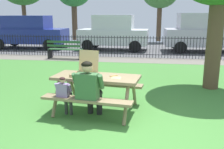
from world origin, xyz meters
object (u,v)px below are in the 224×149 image
object	(u,v)px
picnic_table_foreground	(96,84)
parked_car_center	(208,32)
pizza_box_open	(85,71)
child_at_table	(64,93)
parked_car_far_left	(29,31)
parked_car_left	(114,32)
pizza_slice_on_table	(116,77)
adult_at_table	(89,88)
park_bench_left	(65,50)

from	to	relation	value
picnic_table_foreground	parked_car_center	distance (m)	10.42
pizza_box_open	parked_car_center	xyz separation A→B (m)	(4.47, 9.47, 0.23)
picnic_table_foreground	child_at_table	xyz separation A→B (m)	(-0.55, -0.47, -0.08)
parked_car_far_left	parked_car_left	bearing A→B (deg)	0.00
pizza_slice_on_table	parked_car_center	distance (m)	10.30
adult_at_table	park_bench_left	distance (m)	7.22
pizza_slice_on_table	child_at_table	xyz separation A→B (m)	(-0.97, -0.41, -0.26)
picnic_table_foreground	parked_car_far_left	distance (m)	11.31
pizza_slice_on_table	child_at_table	size ratio (longest dim) A/B	0.35
child_at_table	parked_car_center	bearing A→B (deg)	64.43
adult_at_table	parked_car_far_left	size ratio (longest dim) A/B	0.27
pizza_slice_on_table	child_at_table	bearing A→B (deg)	-156.88
pizza_box_open	child_at_table	world-z (taller)	pizza_box_open
pizza_slice_on_table	parked_car_far_left	xyz separation A→B (m)	(-6.51, 9.57, 0.23)
adult_at_table	park_bench_left	bearing A→B (deg)	112.22
pizza_box_open	adult_at_table	distance (m)	0.62
park_bench_left	parked_car_far_left	world-z (taller)	parked_car_far_left
picnic_table_foreground	pizza_slice_on_table	world-z (taller)	pizza_slice_on_table
pizza_box_open	pizza_slice_on_table	distance (m)	0.68
picnic_table_foreground	parked_car_left	size ratio (longest dim) A/B	0.49
parked_car_left	child_at_table	bearing A→B (deg)	-87.64
pizza_box_open	parked_car_center	world-z (taller)	parked_car_center
picnic_table_foreground	park_bench_left	bearing A→B (deg)	114.13
pizza_box_open	parked_car_center	bearing A→B (deg)	64.75
park_bench_left	child_at_table	bearing A→B (deg)	-71.54
picnic_table_foreground	pizza_slice_on_table	size ratio (longest dim) A/B	6.55
adult_at_table	child_at_table	bearing A→B (deg)	176.13
pizza_slice_on_table	park_bench_left	world-z (taller)	park_bench_left
parked_car_center	pizza_box_open	bearing A→B (deg)	-115.25
child_at_table	parked_car_center	size ratio (longest dim) A/B	0.18
child_at_table	parked_car_far_left	size ratio (longest dim) A/B	0.19
parked_car_far_left	parked_car_left	distance (m)	5.13
picnic_table_foreground	parked_car_far_left	size ratio (longest dim) A/B	0.44
park_bench_left	parked_car_far_left	xyz separation A→B (m)	(-3.32, 3.34, 0.59)
parked_car_center	pizza_slice_on_table	bearing A→B (deg)	-111.69
picnic_table_foreground	parked_car_center	xyz separation A→B (m)	(4.23, 9.52, 0.50)
picnic_table_foreground	parked_car_left	bearing A→B (deg)	95.76
picnic_table_foreground	child_at_table	bearing A→B (deg)	-139.71
pizza_slice_on_table	parked_car_far_left	size ratio (longest dim) A/B	0.07
pizza_box_open	pizza_slice_on_table	xyz separation A→B (m)	(0.66, -0.09, -0.09)
pizza_slice_on_table	parked_car_far_left	distance (m)	11.58
adult_at_table	pizza_box_open	bearing A→B (deg)	110.37
pizza_box_open	parked_car_left	distance (m)	9.50
adult_at_table	parked_car_left	distance (m)	10.06
pizza_slice_on_table	parked_car_center	world-z (taller)	parked_car_center
picnic_table_foreground	parked_car_far_left	bearing A→B (deg)	122.63
adult_at_table	parked_car_left	world-z (taller)	parked_car_left
parked_car_center	park_bench_left	bearing A→B (deg)	-154.50
pizza_slice_on_table	parked_car_far_left	world-z (taller)	parked_car_far_left
picnic_table_foreground	adult_at_table	bearing A→B (deg)	-94.49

